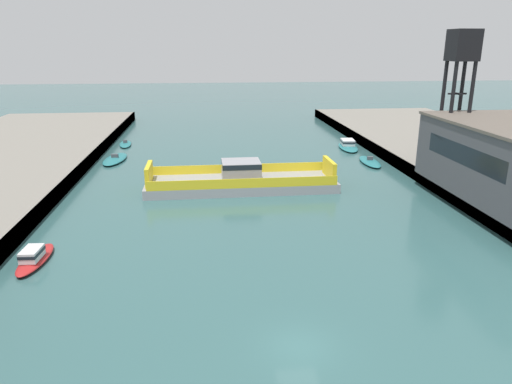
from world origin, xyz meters
name	(u,v)px	position (x,y,z in m)	size (l,w,h in m)	color
ground_plane	(300,347)	(0.00, 0.00, 0.00)	(400.00, 400.00, 0.00)	#335B5B
chain_ferry	(241,180)	(-0.96, 31.65, 1.05)	(22.77, 7.10, 3.44)	#939399
moored_boat_near_right	(125,144)	(-18.99, 59.50, 0.23)	(2.63, 6.44, 0.93)	#237075
moored_boat_mid_left	(34,257)	(-18.91, 13.01, 0.51)	(2.18, 6.27, 1.39)	red
moored_boat_mid_right	(115,159)	(-18.73, 47.96, 0.28)	(3.65, 8.57, 1.04)	#237075
moored_boat_far_left	(370,162)	(18.79, 42.26, 0.28)	(2.60, 7.40, 1.05)	#237075
moored_boat_far_right	(348,145)	(18.72, 53.12, 0.53)	(3.81, 8.63, 1.42)	#237075
crane_tower	(461,65)	(24.53, 30.55, 14.46)	(2.93, 2.93, 16.69)	black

